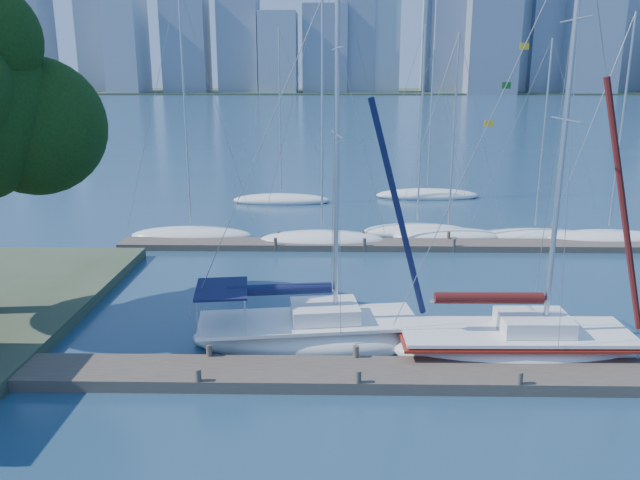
{
  "coord_description": "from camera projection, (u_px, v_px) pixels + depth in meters",
  "views": [
    {
      "loc": [
        -0.86,
        -18.52,
        9.73
      ],
      "look_at": [
        -1.28,
        4.0,
        3.68
      ],
      "focal_mm": 35.0,
      "sensor_mm": 36.0,
      "label": 1
    }
  ],
  "objects": [
    {
      "name": "bg_boat_4",
      "position": [
        534.0,
        236.0,
        37.59
      ],
      "size": [
        7.64,
        4.29,
        11.91
      ],
      "rotation": [
        0.0,
        0.0,
        -0.34
      ],
      "color": "white",
      "rests_on": "ground"
    },
    {
      "name": "bg_boat_2",
      "position": [
        417.0,
        231.0,
        38.63
      ],
      "size": [
        6.72,
        2.36,
        12.76
      ],
      "rotation": [
        0.0,
        0.0,
        0.04
      ],
      "color": "white",
      "rests_on": "ground"
    },
    {
      "name": "ground",
      "position": [
        357.0,
        380.0,
        20.39
      ],
      "size": [
        700.0,
        700.0,
        0.0
      ],
      "primitive_type": "plane",
      "color": "#162D48",
      "rests_on": "ground"
    },
    {
      "name": "sailboat_navy",
      "position": [
        308.0,
        318.0,
        22.78
      ],
      "size": [
        8.88,
        3.91,
        13.79
      ],
      "rotation": [
        0.0,
        0.0,
        0.13
      ],
      "color": "white",
      "rests_on": "ground"
    },
    {
      "name": "far_dock",
      "position": [
        381.0,
        245.0,
        35.76
      ],
      "size": [
        30.0,
        1.8,
        0.36
      ],
      "primitive_type": "cube",
      "color": "#443932",
      "rests_on": "ground"
    },
    {
      "name": "bg_boat_1",
      "position": [
        322.0,
        240.0,
        36.41
      ],
      "size": [
        7.82,
        4.59,
        15.12
      ],
      "rotation": [
        0.0,
        0.0,
        -0.31
      ],
      "color": "white",
      "rests_on": "ground"
    },
    {
      "name": "sailboat_maroon",
      "position": [
        517.0,
        326.0,
        21.78
      ],
      "size": [
        8.62,
        2.94,
        14.84
      ],
      "rotation": [
        0.0,
        0.0,
        0.01
      ],
      "color": "white",
      "rests_on": "ground"
    },
    {
      "name": "far_shore",
      "position": [
        334.0,
        92.0,
        329.37
      ],
      "size": [
        800.0,
        100.0,
        1.5
      ],
      "primitive_type": "cube",
      "color": "#38472D",
      "rests_on": "ground"
    },
    {
      "name": "bg_boat_6",
      "position": [
        281.0,
        199.0,
        48.2
      ],
      "size": [
        7.73,
        3.34,
        13.23
      ],
      "rotation": [
        0.0,
        0.0,
        0.17
      ],
      "color": "white",
      "rests_on": "ground"
    },
    {
      "name": "bg_boat_7",
      "position": [
        427.0,
        195.0,
        50.08
      ],
      "size": [
        8.43,
        5.29,
        11.75
      ],
      "rotation": [
        0.0,
        0.0,
        0.41
      ],
      "color": "white",
      "rests_on": "ground"
    },
    {
      "name": "bg_boat_3",
      "position": [
        448.0,
        236.0,
        37.48
      ],
      "size": [
        6.92,
        3.19,
        12.26
      ],
      "rotation": [
        0.0,
        0.0,
        0.16
      ],
      "color": "white",
      "rests_on": "ground"
    },
    {
      "name": "bg_boat_5",
      "position": [
        608.0,
        238.0,
        36.82
      ],
      "size": [
        7.75,
        3.42,
        13.3
      ],
      "rotation": [
        0.0,
        0.0,
        0.16
      ],
      "color": "white",
      "rests_on": "ground"
    },
    {
      "name": "skyline",
      "position": [
        389.0,
        15.0,
        290.82
      ],
      "size": [
        503.7,
        51.31,
        122.45
      ],
      "color": "#8294A8",
      "rests_on": "ground"
    },
    {
      "name": "near_dock",
      "position": [
        357.0,
        375.0,
        20.34
      ],
      "size": [
        26.0,
        2.0,
        0.4
      ],
      "primitive_type": "cube",
      "color": "#443932",
      "rests_on": "ground"
    },
    {
      "name": "bg_boat_0",
      "position": [
        192.0,
        235.0,
        37.59
      ],
      "size": [
        7.66,
        3.68,
        14.97
      ],
      "rotation": [
        0.0,
        0.0,
        0.2
      ],
      "color": "white",
      "rests_on": "ground"
    }
  ]
}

